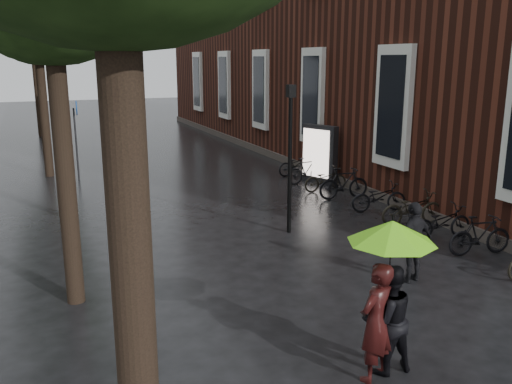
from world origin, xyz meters
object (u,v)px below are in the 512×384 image
person_black (387,319)px  parked_bicycles (376,196)px  pedestrian_walking (414,242)px  person_burgundy (376,322)px  lamp_post (290,145)px  ad_lightbox (319,154)px

person_black → parked_bicycles: 8.66m
pedestrian_walking → parked_bicycles: size_ratio=0.14×
person_burgundy → person_black: (0.27, 0.11, -0.06)m
pedestrian_walking → lamp_post: 4.18m
person_burgundy → parked_bicycles: person_burgundy is taller
person_black → lamp_post: 6.67m
ad_lightbox → person_black: bearing=-136.7°
pedestrian_walking → parked_bicycles: pedestrian_walking is taller
person_burgundy → parked_bicycles: (5.11, 7.28, -0.41)m
ad_lightbox → parked_bicycles: bearing=-116.0°
person_black → lamp_post: (1.56, 6.31, 1.48)m
lamp_post → parked_bicycles: bearing=14.8°
person_burgundy → person_black: bearing=179.0°
pedestrian_walking → person_burgundy: bearing=32.2°
person_burgundy → lamp_post: 6.82m
ad_lightbox → pedestrian_walking: bearing=-129.2°
pedestrian_walking → ad_lightbox: (2.66, 8.60, 0.22)m
pedestrian_walking → ad_lightbox: 9.00m
person_burgundy → lamp_post: bearing=-128.8°
pedestrian_walking → person_black: bearing=34.0°
lamp_post → pedestrian_walking: bearing=-76.8°
person_burgundy → parked_bicycles: 8.90m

